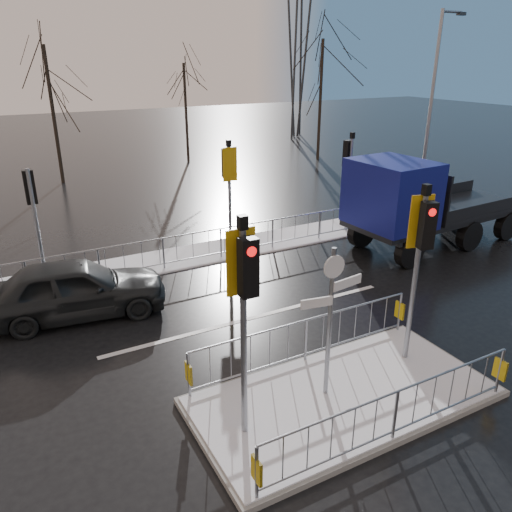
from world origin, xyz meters
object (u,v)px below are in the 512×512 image
car_far_lane (75,288)px  street_lamp_right (432,109)px  traffic_island (344,383)px  flatbed_truck (411,203)px

car_far_lane → street_lamp_right: 15.19m
car_far_lane → street_lamp_right: (14.56, 2.40, 3.61)m
traffic_island → street_lamp_right: (10.58, 8.49, 4.00)m
flatbed_truck → street_lamp_right: 5.32m
street_lamp_right → flatbed_truck: bearing=-140.6°
traffic_island → flatbed_truck: 9.06m
car_far_lane → flatbed_truck: flatbed_truck is taller
car_far_lane → flatbed_truck: (11.00, -0.53, 0.95)m
flatbed_truck → car_far_lane: bearing=177.3°
traffic_island → street_lamp_right: 14.14m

